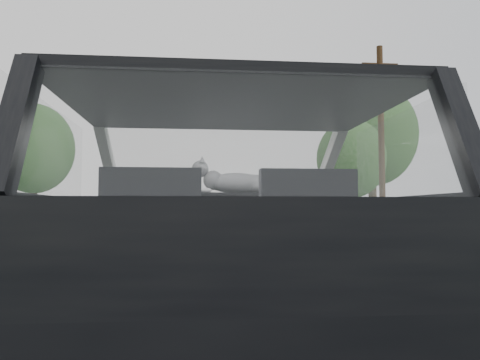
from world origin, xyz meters
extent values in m
cube|color=black|center=(0.00, 0.00, 0.72)|extent=(1.80, 4.00, 1.45)
cube|color=black|center=(0.00, 0.62, 0.85)|extent=(1.58, 0.45, 0.30)
cube|color=black|center=(-0.40, -0.29, 0.88)|extent=(0.50, 0.72, 0.42)
cube|color=black|center=(0.40, -0.29, 0.88)|extent=(0.50, 0.72, 0.42)
torus|color=black|center=(-0.40, 0.33, 0.92)|extent=(0.36, 0.36, 0.04)
ellipsoid|color=#9E9E9E|center=(0.12, 0.61, 1.09)|extent=(0.59, 0.20, 0.26)
cube|color=gray|center=(4.30, 10.00, 0.58)|extent=(0.05, 90.00, 0.32)
imported|color=silver|center=(0.44, 23.40, 0.70)|extent=(2.38, 4.49, 1.40)
cube|color=#10481F|center=(7.04, 23.86, 1.21)|extent=(0.25, 0.97, 2.42)
cylinder|color=#382514|center=(7.82, 16.55, 4.03)|extent=(0.34, 0.34, 8.05)
camera|label=1|loc=(-0.18, -2.77, 0.88)|focal=35.00mm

